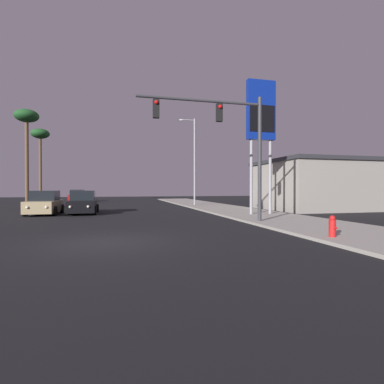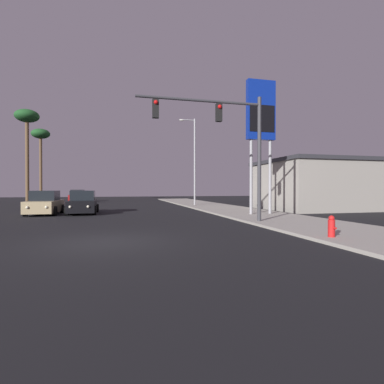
{
  "view_description": "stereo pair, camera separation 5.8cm",
  "coord_description": "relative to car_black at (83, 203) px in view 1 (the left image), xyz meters",
  "views": [
    {
      "loc": [
        0.4,
        -10.52,
        1.82
      ],
      "look_at": [
        6.56,
        14.17,
        1.54
      ],
      "focal_mm": 28.0,
      "sensor_mm": 36.0,
      "label": 1
    },
    {
      "loc": [
        0.46,
        -10.53,
        1.82
      ],
      "look_at": [
        6.56,
        14.17,
        1.54
      ],
      "focal_mm": 28.0,
      "sensor_mm": 36.0,
      "label": 2
    }
  ],
  "objects": [
    {
      "name": "ground_plane",
      "position": [
        2.04,
        -12.47,
        -0.76
      ],
      "size": [
        120.0,
        120.0,
        0.0
      ],
      "primitive_type": "plane",
      "color": "black"
    },
    {
      "name": "sidewalk_right",
      "position": [
        11.54,
        -2.47,
        -0.7
      ],
      "size": [
        5.0,
        60.0,
        0.12
      ],
      "color": "#9E998E",
      "rests_on": "ground"
    },
    {
      "name": "building_gas_station",
      "position": [
        20.04,
        -0.07,
        1.4
      ],
      "size": [
        10.3,
        8.3,
        4.3
      ],
      "color": "gray",
      "rests_on": "ground"
    },
    {
      "name": "car_black",
      "position": [
        0.0,
        0.0,
        0.0
      ],
      "size": [
        2.04,
        4.33,
        1.68
      ],
      "rotation": [
        0.0,
        0.0,
        3.17
      ],
      "color": "black",
      "rests_on": "ground"
    },
    {
      "name": "car_red",
      "position": [
        -2.95,
        20.85,
        0.0
      ],
      "size": [
        2.04,
        4.32,
        1.68
      ],
      "rotation": [
        0.0,
        0.0,
        3.13
      ],
      "color": "maroon",
      "rests_on": "ground"
    },
    {
      "name": "car_tan",
      "position": [
        -2.54,
        -0.02,
        0.0
      ],
      "size": [
        2.04,
        4.33,
        1.68
      ],
      "rotation": [
        0.0,
        0.0,
        3.12
      ],
      "color": "tan",
      "rests_on": "ground"
    },
    {
      "name": "traffic_light_mast",
      "position": [
        7.9,
        -8.58,
        3.92
      ],
      "size": [
        6.52,
        0.36,
        6.5
      ],
      "color": "#38383D",
      "rests_on": "sidewalk_right"
    },
    {
      "name": "street_lamp",
      "position": [
        10.16,
        7.34,
        4.36
      ],
      "size": [
        1.74,
        0.24,
        9.0
      ],
      "color": "#99999E",
      "rests_on": "sidewalk_right"
    },
    {
      "name": "gas_station_sign",
      "position": [
        11.86,
        -4.48,
        5.86
      ],
      "size": [
        2.0,
        0.42,
        9.0
      ],
      "color": "#99999E",
      "rests_on": "sidewalk_right"
    },
    {
      "name": "fire_hydrant",
      "position": [
        9.78,
        -14.0,
        -0.27
      ],
      "size": [
        0.24,
        0.34,
        0.76
      ],
      "color": "red",
      "rests_on": "sidewalk_right"
    },
    {
      "name": "palm_tree_mid",
      "position": [
        -6.74,
        11.53,
        8.02
      ],
      "size": [
        2.4,
        2.4,
        10.09
      ],
      "color": "brown",
      "rests_on": "ground"
    },
    {
      "name": "palm_tree_far",
      "position": [
        -7.75,
        21.53,
        7.91
      ],
      "size": [
        2.4,
        2.4,
        9.97
      ],
      "color": "brown",
      "rests_on": "ground"
    }
  ]
}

